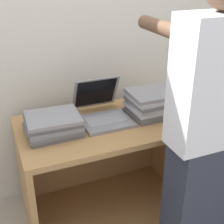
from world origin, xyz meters
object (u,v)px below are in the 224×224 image
at_px(laptop_open, 103,112).
at_px(laptop_stack_left, 53,124).
at_px(person, 206,136).
at_px(laptop_stack_right, 153,103).

relative_size(laptop_open, laptop_stack_left, 1.16).
relative_size(laptop_stack_left, person, 0.20).
xyz_separation_m(laptop_stack_right, person, (-0.01, -0.55, 0.05)).
distance_m(laptop_open, laptop_stack_right, 0.34).
xyz_separation_m(laptop_open, person, (0.32, -0.62, 0.08)).
bearing_deg(laptop_stack_right, laptop_stack_left, -180.00).
relative_size(laptop_open, laptop_stack_right, 1.15).
xyz_separation_m(laptop_stack_left, person, (0.66, -0.55, 0.07)).
bearing_deg(laptop_stack_right, person, -91.03).
distance_m(laptop_stack_right, person, 0.56).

